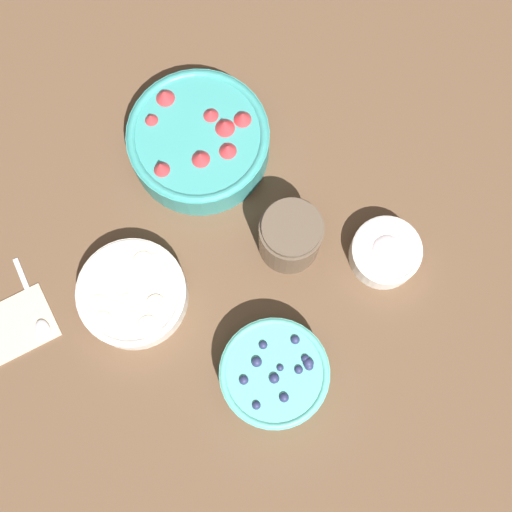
{
  "coord_description": "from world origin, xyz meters",
  "views": [
    {
      "loc": [
        0.08,
        0.16,
        1.09
      ],
      "look_at": [
        -0.09,
        0.01,
        0.05
      ],
      "focal_mm": 50.0,
      "sensor_mm": 36.0,
      "label": 1
    }
  ],
  "objects_px": {
    "bowl_strawberries": "(199,140)",
    "bowl_blueberries": "(274,374)",
    "bowl_bananas": "(133,294)",
    "jar_chocolate": "(290,237)",
    "bowl_cream": "(386,252)"
  },
  "relations": [
    {
      "from": "bowl_strawberries",
      "to": "jar_chocolate",
      "type": "distance_m",
      "value": 0.21
    },
    {
      "from": "bowl_bananas",
      "to": "bowl_cream",
      "type": "relative_size",
      "value": 1.54
    },
    {
      "from": "bowl_bananas",
      "to": "jar_chocolate",
      "type": "bearing_deg",
      "value": 150.65
    },
    {
      "from": "bowl_blueberries",
      "to": "jar_chocolate",
      "type": "distance_m",
      "value": 0.21
    },
    {
      "from": "bowl_cream",
      "to": "bowl_blueberries",
      "type": "bearing_deg",
      "value": -1.59
    },
    {
      "from": "jar_chocolate",
      "to": "bowl_cream",
      "type": "bearing_deg",
      "value": 124.1
    },
    {
      "from": "bowl_strawberries",
      "to": "bowl_cream",
      "type": "relative_size",
      "value": 2.07
    },
    {
      "from": "bowl_strawberries",
      "to": "bowl_blueberries",
      "type": "distance_m",
      "value": 0.38
    },
    {
      "from": "bowl_cream",
      "to": "bowl_bananas",
      "type": "bearing_deg",
      "value": -39.14
    },
    {
      "from": "bowl_strawberries",
      "to": "bowl_bananas",
      "type": "relative_size",
      "value": 1.35
    },
    {
      "from": "bowl_blueberries",
      "to": "bowl_bananas",
      "type": "xyz_separation_m",
      "value": [
        0.05,
        -0.24,
        -0.01
      ]
    },
    {
      "from": "bowl_blueberries",
      "to": "bowl_strawberries",
      "type": "bearing_deg",
      "value": -120.91
    },
    {
      "from": "bowl_cream",
      "to": "jar_chocolate",
      "type": "bearing_deg",
      "value": -55.9
    },
    {
      "from": "bowl_strawberries",
      "to": "bowl_blueberries",
      "type": "bearing_deg",
      "value": 59.09
    },
    {
      "from": "bowl_blueberries",
      "to": "bowl_bananas",
      "type": "distance_m",
      "value": 0.24
    }
  ]
}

